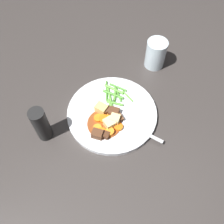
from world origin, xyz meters
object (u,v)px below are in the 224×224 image
Objects in this scene: carrot_slice_1 at (110,132)px; carrot_slice_3 at (97,128)px; potato_chunk_0 at (115,119)px; meat_chunk_4 at (106,111)px; carrot_slice_6 at (102,133)px; dinner_plate at (112,113)px; potato_chunk_2 at (101,109)px; fork at (135,128)px; meat_chunk_1 at (119,118)px; meat_chunk_3 at (97,134)px; carrot_slice_5 at (111,117)px; potato_chunk_1 at (109,123)px; carrot_slice_0 at (98,118)px; meat_chunk_0 at (114,112)px; pepper_mill at (41,125)px; water_glass at (156,54)px; carrot_slice_2 at (118,127)px; meat_chunk_2 at (105,135)px; carrot_slice_4 at (103,119)px.

carrot_slice_1 is 0.04m from carrot_slice_3.
potato_chunk_0 reaches higher than meat_chunk_4.
meat_chunk_4 is at bearing -173.86° from carrot_slice_6.
potato_chunk_2 reaches higher than dinner_plate.
carrot_slice_1 is 0.15× the size of fork.
dinner_plate is 0.04m from meat_chunk_1.
potato_chunk_2 is 0.09m from meat_chunk_3.
carrot_slice_5 is at bearing 48.56° from meat_chunk_4.
potato_chunk_0 reaches higher than potato_chunk_1.
dinner_plate is 8.08× the size of potato_chunk_2.
meat_chunk_3 is (0.04, -0.02, -0.00)m from potato_chunk_1.
potato_chunk_2 is (-0.03, 0.00, 0.01)m from carrot_slice_0.
carrot_slice_3 is at bearing -27.02° from meat_chunk_0.
fork is at bearing 108.68° from pepper_mill.
potato_chunk_1 is at bearing 152.11° from meat_chunk_3.
fork is 0.28m from pepper_mill.
meat_chunk_4 is (-0.08, -0.01, 0.01)m from carrot_slice_6.
water_glass is (-0.28, 0.06, 0.03)m from meat_chunk_1.
dinner_plate is at bearing -175.49° from carrot_slice_5.
meat_chunk_1 is at bearing 140.27° from potato_chunk_1.
carrot_slice_2 is 0.31m from water_glass.
meat_chunk_1 is at bearing 135.73° from potato_chunk_0.
meat_chunk_2 is at bearing 70.20° from carrot_slice_6.
pepper_mill reaches higher than carrot_slice_4.
carrot_slice_4 is 0.03m from potato_chunk_1.
meat_chunk_1 is (-0.05, 0.05, 0.00)m from carrot_slice_3.
dinner_plate is at bearing 159.91° from carrot_slice_3.
potato_chunk_1 is 1.01× the size of meat_chunk_3.
meat_chunk_0 is at bearing 92.36° from meat_chunk_4.
water_glass is (-0.31, 0.05, 0.03)m from carrot_slice_2.
potato_chunk_2 reaches higher than meat_chunk_3.
carrot_slice_0 is at bearing -67.50° from carrot_slice_5.
carrot_slice_1 is 0.83× the size of meat_chunk_0.
potato_chunk_2 reaches higher than meat_chunk_2.
carrot_slice_6 is 0.06m from potato_chunk_0.
meat_chunk_2 is 0.22× the size of water_glass.
carrot_slice_5 is at bearing 150.17° from carrot_slice_3.
carrot_slice_6 is at bearing -15.92° from water_glass.
carrot_slice_2 is 0.26× the size of water_glass.
carrot_slice_6 is (0.01, 0.02, 0.00)m from carrot_slice_3.
potato_chunk_0 reaches higher than fork.
potato_chunk_2 is at bearing -89.93° from meat_chunk_0.
carrot_slice_4 is 0.91× the size of meat_chunk_3.
meat_chunk_2 is (0.01, -0.01, 0.00)m from carrot_slice_1.
dinner_plate is 11.68× the size of carrot_slice_5.
carrot_slice_1 is at bearing 11.13° from dinner_plate.
carrot_slice_4 is at bearing -54.10° from carrot_slice_5.
meat_chunk_1 is 0.23m from pepper_mill.
carrot_slice_0 is at bearing -29.01° from meat_chunk_4.
meat_chunk_2 reaches higher than fork.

